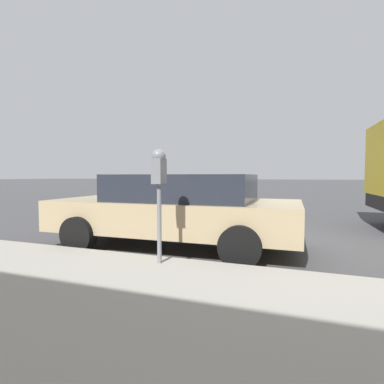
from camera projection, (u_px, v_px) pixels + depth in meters
ground_plane at (246, 241)px, 6.21m from camera, size 220.00×220.00×0.00m
parking_meter at (159, 176)px, 4.02m from camera, size 0.21×0.19×1.55m
car_tan at (176, 208)px, 5.66m from camera, size 2.20×4.64×1.38m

